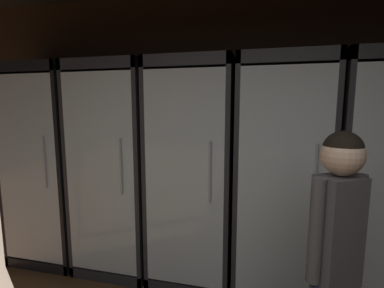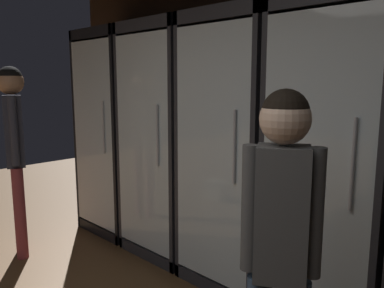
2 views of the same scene
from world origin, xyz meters
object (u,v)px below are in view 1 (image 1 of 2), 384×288
at_px(cooler_left, 118,171).
at_px(cooler_center, 193,176).
at_px(cooler_right, 279,181).
at_px(shopper_near, 335,247).
at_px(cooler_far_right, 380,187).
at_px(cooler_far_left, 52,166).

xyz_separation_m(cooler_left, cooler_center, (0.79, 0.00, 0.00)).
bearing_deg(cooler_right, cooler_left, -179.96).
relative_size(cooler_left, shopper_near, 1.34).
bearing_deg(cooler_far_right, cooler_far_left, -179.96).
bearing_deg(shopper_near, cooler_center, 134.83).
distance_m(cooler_center, cooler_far_right, 1.58).
height_order(cooler_left, cooler_right, same).
bearing_deg(cooler_center, cooler_right, 0.03).
bearing_deg(cooler_right, cooler_far_left, -179.94).
height_order(cooler_far_left, cooler_left, same).
height_order(cooler_right, cooler_far_right, same).
bearing_deg(cooler_far_left, cooler_center, 0.07).
height_order(cooler_center, cooler_right, same).
bearing_deg(shopper_near, cooler_left, 150.64).
bearing_deg(cooler_left, shopper_near, -29.36).
relative_size(cooler_far_left, shopper_near, 1.34).
height_order(cooler_far_left, cooler_far_right, same).
height_order(cooler_far_left, shopper_near, cooler_far_left).
relative_size(cooler_left, cooler_right, 1.00).
height_order(cooler_left, cooler_far_right, same).
distance_m(cooler_far_left, cooler_far_right, 3.16).
bearing_deg(cooler_far_right, cooler_center, -179.98).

